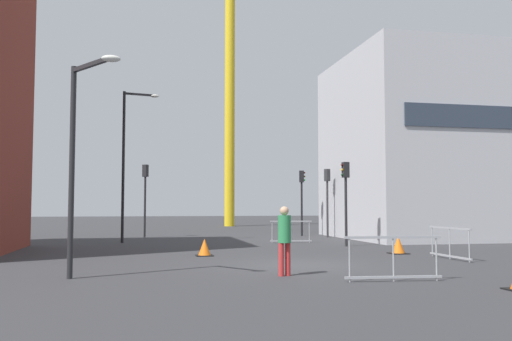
{
  "coord_description": "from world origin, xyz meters",
  "views": [
    {
      "loc": [
        -4.8,
        -16.3,
        1.81
      ],
      "look_at": [
        0.0,
        6.5,
        3.3
      ],
      "focal_mm": 38.67,
      "sensor_mm": 36.0,
      "label": 1
    }
  ],
  "objects": [
    {
      "name": "office_block",
      "position": [
        12.39,
        12.2,
        5.08
      ],
      "size": [
        12.19,
        9.9,
        10.15
      ],
      "color": "#B7B7BC",
      "rests_on": "ground"
    },
    {
      "name": "safety_barrier_front",
      "position": [
        5.52,
        0.75,
        0.56
      ],
      "size": [
        0.07,
        2.51,
        1.08
      ],
      "color": "#9EA0A5",
      "rests_on": "ground"
    },
    {
      "name": "traffic_cone_by_barrier",
      "position": [
        -2.5,
        3.65,
        0.29
      ],
      "size": [
        0.61,
        0.61,
        0.62
      ],
      "color": "black",
      "rests_on": "ground"
    },
    {
      "name": "traffic_light_far",
      "position": [
        4.74,
        15.59,
        2.64
      ],
      "size": [
        0.39,
        0.32,
        3.92
      ],
      "color": "black",
      "rests_on": "ground"
    },
    {
      "name": "pedestrian_walking",
      "position": [
        -1.13,
        -2.43,
        1.05
      ],
      "size": [
        0.34,
        0.34,
        1.79
      ],
      "color": "red",
      "rests_on": "ground"
    },
    {
      "name": "safety_barrier_left_run",
      "position": [
        2.41,
        9.71,
        0.56
      ],
      "size": [
        2.01,
        0.34,
        1.08
      ],
      "color": "#9EA0A5",
      "rests_on": "ground"
    },
    {
      "name": "streetlamp_tall",
      "position": [
        -5.43,
        11.46,
        4.38
      ],
      "size": [
        1.77,
        0.45,
        7.47
      ],
      "color": "black",
      "rests_on": "ground"
    },
    {
      "name": "construction_crane",
      "position": [
        2.88,
        31.63,
        16.71
      ],
      "size": [
        4.76,
        16.22,
        25.84
      ],
      "color": "yellow",
      "rests_on": "ground"
    },
    {
      "name": "traffic_light_crosswalk",
      "position": [
        -4.53,
        15.93,
        2.79
      ],
      "size": [
        0.37,
        0.36,
        4.17
      ],
      "color": "#232326",
      "rests_on": "ground"
    },
    {
      "name": "ground",
      "position": [
        0.0,
        0.0,
        0.0
      ],
      "size": [
        160.0,
        160.0,
        0.0
      ],
      "primitive_type": "plane",
      "color": "#333335"
    },
    {
      "name": "safety_barrier_rear",
      "position": [
        1.17,
        -3.96,
        0.56
      ],
      "size": [
        2.4,
        0.28,
        1.08
      ],
      "color": "#9EA0A5",
      "rests_on": "ground"
    },
    {
      "name": "traffic_cone_on_verge",
      "position": [
        4.75,
        3.02,
        0.31
      ],
      "size": [
        0.66,
        0.66,
        0.66
      ],
      "color": "black",
      "rests_on": "ground"
    },
    {
      "name": "traffic_light_verge",
      "position": [
        4.23,
        7.04,
        2.54
      ],
      "size": [
        0.38,
        0.27,
        3.77
      ],
      "color": "#232326",
      "rests_on": "ground"
    },
    {
      "name": "streetlamp_short",
      "position": [
        -6.3,
        -2.13,
        3.3
      ],
      "size": [
        1.28,
        1.63,
        5.34
      ],
      "color": "#232326",
      "rests_on": "ground"
    },
    {
      "name": "traffic_light_island",
      "position": [
        5.76,
        13.92,
        2.64
      ],
      "size": [
        0.32,
        0.39,
        3.92
      ],
      "color": "#2D2D30",
      "rests_on": "ground"
    }
  ]
}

